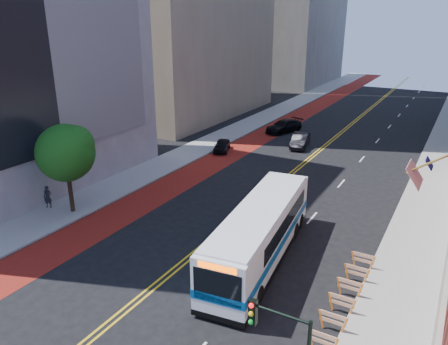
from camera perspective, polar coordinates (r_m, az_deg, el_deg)
ground at (r=24.36m, az=-11.20°, el=-16.03°), size 160.00×160.00×0.00m
sidewalk_left at (r=53.22m, az=-0.31°, el=4.62°), size 4.00×140.00×0.15m
sidewalk_right at (r=46.77m, az=26.17°, el=0.32°), size 4.00×140.00×0.15m
bus_lane_paint at (r=51.49m, az=3.48°, el=3.97°), size 3.60×140.00×0.01m
center_line_inner at (r=48.71m, az=11.88°, el=2.63°), size 0.14×140.00×0.01m
center_line_outer at (r=48.61m, az=12.28°, el=2.56°), size 0.14×140.00×0.01m
lane_dashes at (r=55.13m, az=19.41°, el=3.94°), size 0.14×98.20×0.01m
construction_barriers at (r=22.82m, az=14.60°, el=-17.02°), size 1.42×10.91×1.00m
street_tree at (r=33.45m, az=-19.91°, el=2.69°), size 4.20×4.20×6.70m
transit_bus at (r=26.52m, az=4.81°, el=-7.76°), size 4.35×13.17×3.55m
car_a at (r=47.85m, az=-0.29°, el=3.54°), size 2.69×4.02×1.27m
car_b at (r=50.08m, az=9.91°, el=4.16°), size 2.44×4.93×1.55m
car_c at (r=56.27m, az=7.82°, el=6.02°), size 3.95×5.76×1.55m
pedestrian at (r=36.03m, az=-22.03°, el=-2.98°), size 0.75×0.64×1.73m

